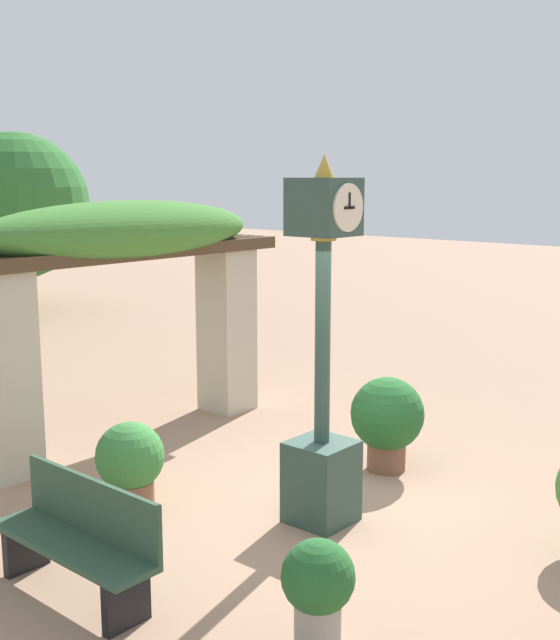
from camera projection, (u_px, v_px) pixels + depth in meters
name	position (u px, v px, depth m)	size (l,w,h in m)	color
ground_plane	(328.00, 503.00, 7.81)	(60.00, 60.00, 0.00)	#9E7A60
pedestal_clock	(322.00, 377.00, 7.16)	(0.54, 0.55, 3.32)	#2D473D
pergola	(126.00, 268.00, 9.38)	(4.51, 1.18, 2.86)	#BCB299
potted_plant_near_left	(130.00, 461.00, 7.69)	(0.66, 0.66, 0.82)	brown
potted_plant_near_right	(387.00, 418.00, 8.60)	(0.79, 0.79, 1.02)	brown
potted_plant_far_right	(318.00, 587.00, 5.34)	(0.50, 0.50, 0.76)	gray
park_bench	(79.00, 539.00, 6.04)	(0.42, 1.59, 0.89)	#2D4C38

